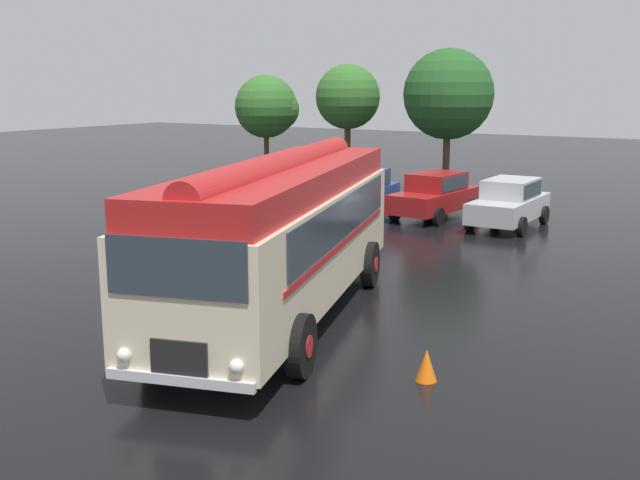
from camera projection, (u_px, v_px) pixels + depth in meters
name	position (u px, v px, depth m)	size (l,w,h in m)	color
ground_plane	(280.00, 321.00, 15.64)	(120.00, 120.00, 0.00)	black
vintage_bus	(282.00, 229.00, 15.52)	(5.22, 10.37, 3.49)	beige
car_near_left	(361.00, 192.00, 28.36)	(2.33, 4.37, 1.66)	navy
car_mid_left	(435.00, 195.00, 27.51)	(2.27, 4.35, 1.66)	maroon
car_mid_right	(509.00, 203.00, 25.71)	(2.00, 4.22, 1.66)	#B7BABF
tree_far_left	(269.00, 107.00, 37.58)	(3.17, 3.14, 5.31)	#4C3823
tree_left_of_centre	(348.00, 96.00, 34.64)	(3.00, 3.00, 5.77)	#4C3823
tree_centre	(449.00, 93.00, 32.43)	(3.92, 3.92, 6.38)	#4C3823
traffic_cone	(426.00, 365.00, 12.43)	(0.36, 0.36, 0.55)	orange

